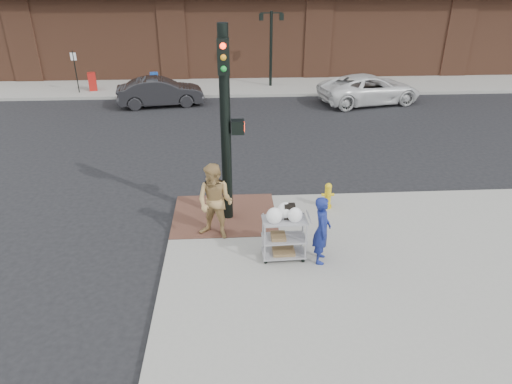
{
  "coord_description": "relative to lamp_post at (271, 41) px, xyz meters",
  "views": [
    {
      "loc": [
        -0.4,
        -10.09,
        6.28
      ],
      "look_at": [
        0.21,
        0.04,
        1.25
      ],
      "focal_mm": 32.0,
      "sensor_mm": 36.0,
      "label": 1
    }
  ],
  "objects": [
    {
      "name": "minivan_white",
      "position": [
        4.73,
        -3.51,
        -1.9
      ],
      "size": [
        5.56,
        3.46,
        1.43
      ],
      "primitive_type": "imported",
      "rotation": [
        0.0,
        0.0,
        1.79
      ],
      "color": "silver",
      "rests_on": "ground"
    },
    {
      "name": "fire_hydrant",
      "position": [
        0.3,
        -14.84,
        -2.08
      ],
      "size": [
        0.36,
        0.25,
        0.76
      ],
      "color": "gold",
      "rests_on": "sidewalk_near"
    },
    {
      "name": "sedan_dark",
      "position": [
        -5.79,
        -3.37,
        -1.92
      ],
      "size": [
        4.4,
        2.12,
        1.39
      ],
      "primitive_type": "imported",
      "rotation": [
        0.0,
        0.0,
        1.73
      ],
      "color": "black",
      "rests_on": "ground"
    },
    {
      "name": "utility_cart",
      "position": [
        -1.22,
        -17.24,
        -1.84
      ],
      "size": [
        1.02,
        0.59,
        1.39
      ],
      "color": "gray",
      "rests_on": "sidewalk_near"
    },
    {
      "name": "brick_curb_ramp",
      "position": [
        -2.6,
        -15.1,
        -2.46
      ],
      "size": [
        2.8,
        2.4,
        0.01
      ],
      "primitive_type": "cube",
      "color": "#553127",
      "rests_on": "sidewalk_near"
    },
    {
      "name": "ground",
      "position": [
        -2.0,
        -16.0,
        -2.62
      ],
      "size": [
        220.0,
        220.0,
        0.0
      ],
      "primitive_type": "plane",
      "color": "black",
      "rests_on": "ground"
    },
    {
      "name": "sidewalk_far",
      "position": [
        10.5,
        16.0,
        -2.54
      ],
      "size": [
        65.0,
        36.0,
        0.15
      ],
      "primitive_type": "cube",
      "color": "gray",
      "rests_on": "ground"
    },
    {
      "name": "newsbox_red",
      "position": [
        -9.84,
        -0.57,
        -1.98
      ],
      "size": [
        0.47,
        0.44,
        0.97
      ],
      "primitive_type": "cube",
      "rotation": [
        0.0,
        0.0,
        0.21
      ],
      "color": "#A41712",
      "rests_on": "sidewalk_far"
    },
    {
      "name": "parking_sign",
      "position": [
        -10.5,
        -1.0,
        -1.37
      ],
      "size": [
        0.05,
        0.05,
        2.2
      ],
      "primitive_type": "cylinder",
      "color": "black",
      "rests_on": "sidewalk_far"
    },
    {
      "name": "lamp_post",
      "position": [
        0.0,
        0.0,
        0.0
      ],
      "size": [
        1.32,
        0.22,
        4.0
      ],
      "color": "black",
      "rests_on": "sidewalk_far"
    },
    {
      "name": "woman_blue",
      "position": [
        -0.39,
        -17.39,
        -1.65
      ],
      "size": [
        0.5,
        0.66,
        1.63
      ],
      "primitive_type": "imported",
      "rotation": [
        0.0,
        0.0,
        1.37
      ],
      "color": "navy",
      "rests_on": "sidewalk_near"
    },
    {
      "name": "traffic_signal_pole",
      "position": [
        -2.48,
        -15.23,
        0.21
      ],
      "size": [
        0.61,
        0.51,
        5.0
      ],
      "color": "black",
      "rests_on": "sidewalk_near"
    },
    {
      "name": "newsbox_blue",
      "position": [
        -6.43,
        -0.87,
        -1.97
      ],
      "size": [
        0.48,
        0.45,
        0.99
      ],
      "primitive_type": "cube",
      "rotation": [
        0.0,
        0.0,
        0.2
      ],
      "color": "#174096",
      "rests_on": "sidewalk_far"
    },
    {
      "name": "pedestrian_tan",
      "position": [
        -2.8,
        -16.19,
        -1.49
      ],
      "size": [
        1.17,
        1.06,
        1.95
      ],
      "primitive_type": "imported",
      "rotation": [
        0.0,
        0.0,
        -0.43
      ],
      "color": "#A27F4C",
      "rests_on": "sidewalk_near"
    }
  ]
}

